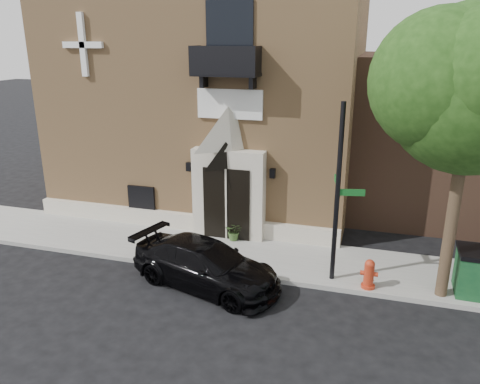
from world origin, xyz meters
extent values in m
plane|color=black|center=(0.00, 0.00, 0.00)|extent=(120.00, 120.00, 0.00)
cube|color=gray|center=(1.00, 1.50, 0.07)|extent=(42.00, 3.00, 0.15)
cube|color=tan|center=(-3.00, 8.00, 4.50)|extent=(12.00, 10.00, 9.00)
cube|color=beige|center=(-3.00, 2.88, 0.45)|extent=(12.00, 0.30, 0.60)
cube|color=beige|center=(-1.00, 2.75, 1.75)|extent=(2.60, 0.55, 3.20)
pyramid|color=beige|center=(-1.00, 2.75, 4.10)|extent=(2.60, 0.55, 1.50)
cube|color=black|center=(-1.00, 2.46, 1.45)|extent=(1.70, 0.06, 2.60)
cube|color=beige|center=(-1.00, 2.42, 1.45)|extent=(0.06, 0.04, 2.60)
cube|color=white|center=(-1.00, 2.94, 4.90)|extent=(2.30, 0.10, 1.00)
cube|color=black|center=(-1.00, 2.55, 5.90)|extent=(2.20, 0.90, 0.10)
cube|color=black|center=(-1.00, 2.12, 6.35)|extent=(2.20, 0.06, 0.90)
cube|color=black|center=(-2.05, 2.55, 6.35)|extent=(0.06, 0.90, 0.90)
cube|color=black|center=(0.05, 2.55, 6.35)|extent=(0.06, 0.90, 0.90)
cube|color=black|center=(-1.00, 2.97, 7.10)|extent=(1.60, 0.08, 2.20)
cube|color=white|center=(-6.50, 2.92, 6.80)|extent=(0.22, 0.14, 2.20)
cube|color=white|center=(-6.50, 2.92, 6.80)|extent=(1.60, 0.14, 0.22)
cube|color=black|center=(-4.60, 2.95, 1.15)|extent=(1.10, 0.10, 1.00)
cube|color=#E24027|center=(-4.60, 2.98, 1.15)|extent=(0.85, 0.06, 0.75)
cube|color=black|center=(-2.55, 2.88, 2.60)|extent=(0.18, 0.18, 0.32)
cube|color=black|center=(0.55, 2.88, 2.60)|extent=(0.18, 0.18, 0.32)
cylinder|color=#38281C|center=(6.00, 0.45, 2.25)|extent=(0.32, 0.32, 4.20)
sphere|color=#1A3A10|center=(6.00, 0.45, 5.82)|extent=(4.20, 4.20, 4.20)
sphere|color=#1A3A10|center=(5.30, 0.25, 6.02)|extent=(3.57, 3.57, 3.57)
imported|color=black|center=(-0.63, -0.67, 0.68)|extent=(5.03, 3.13, 1.36)
cylinder|color=black|center=(2.95, 0.53, 2.79)|extent=(0.14, 0.14, 5.28)
cube|color=#135B1F|center=(3.34, 0.61, 2.88)|extent=(0.74, 0.19, 0.19)
cube|color=#135B1F|center=(2.87, 0.92, 3.10)|extent=(0.19, 0.74, 0.19)
cylinder|color=#AE2F17|center=(4.01, 0.27, 0.19)|extent=(0.40, 0.40, 0.09)
cylinder|color=#AE2F17|center=(4.01, 0.27, 0.55)|extent=(0.29, 0.29, 0.61)
sphere|color=#AE2F17|center=(4.01, 0.27, 0.89)|extent=(0.29, 0.29, 0.29)
cylinder|color=#AE2F17|center=(4.01, 0.27, 0.60)|extent=(0.50, 0.13, 0.13)
imported|color=#41622D|center=(-0.69, 2.39, 0.48)|extent=(0.63, 0.55, 0.67)
camera|label=1|loc=(3.84, -12.30, 7.02)|focal=35.00mm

